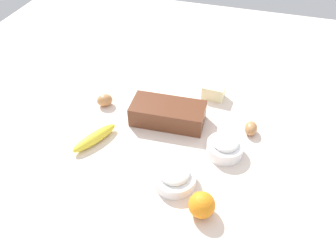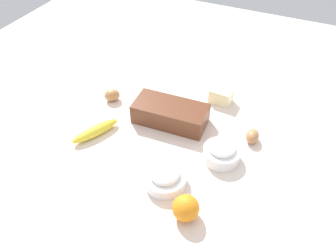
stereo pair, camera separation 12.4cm
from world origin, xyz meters
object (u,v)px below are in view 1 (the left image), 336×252
object	(u,v)px
orange_fruit	(202,205)
butter_block	(214,92)
loaf_pan	(168,113)
sugar_bowl	(225,147)
banana	(95,138)
flour_bowl	(175,177)
egg_beside_bowl	(105,100)
egg_near_butter	(251,128)

from	to	relation	value
orange_fruit	butter_block	size ratio (longest dim) A/B	0.90
loaf_pan	sugar_bowl	world-z (taller)	loaf_pan
banana	orange_fruit	world-z (taller)	orange_fruit
flour_bowl	egg_beside_bowl	xyz separation A→B (m)	(-0.38, 0.30, -0.00)
sugar_bowl	orange_fruit	world-z (taller)	orange_fruit
loaf_pan	banana	bearing A→B (deg)	-143.54
sugar_bowl	banana	distance (m)	0.47
egg_near_butter	egg_beside_bowl	size ratio (longest dim) A/B	1.00
flour_bowl	egg_near_butter	bearing A→B (deg)	55.74
loaf_pan	egg_beside_bowl	distance (m)	0.28
sugar_bowl	banana	bearing A→B (deg)	-170.17
flour_bowl	banana	bearing A→B (deg)	163.76
sugar_bowl	orange_fruit	xyz separation A→B (m)	(-0.03, -0.26, 0.01)
loaf_pan	egg_beside_bowl	xyz separation A→B (m)	(-0.28, 0.02, -0.02)
banana	butter_block	size ratio (longest dim) A/B	2.11
butter_block	egg_near_butter	bearing A→B (deg)	-44.70
loaf_pan	banana	distance (m)	0.29
banana	egg_beside_bowl	size ratio (longest dim) A/B	2.95
banana	orange_fruit	distance (m)	0.48
loaf_pan	orange_fruit	distance (m)	0.43
loaf_pan	banana	size ratio (longest dim) A/B	1.51
butter_block	loaf_pan	bearing A→B (deg)	-124.85
loaf_pan	butter_block	bearing A→B (deg)	52.05
sugar_bowl	orange_fruit	bearing A→B (deg)	-95.48
banana	egg_near_butter	world-z (taller)	egg_near_butter
butter_block	egg_near_butter	xyz separation A→B (m)	(0.18, -0.17, -0.01)
flour_bowl	sugar_bowl	size ratio (longest dim) A/B	1.09
sugar_bowl	orange_fruit	size ratio (longest dim) A/B	1.59
banana	egg_near_butter	size ratio (longest dim) A/B	2.94
flour_bowl	banana	xyz separation A→B (m)	(-0.33, 0.10, -0.01)
flour_bowl	butter_block	distance (m)	0.48
egg_beside_bowl	orange_fruit	bearing A→B (deg)	-38.44
sugar_bowl	flour_bowl	bearing A→B (deg)	-126.98
butter_block	flour_bowl	bearing A→B (deg)	-93.90
butter_block	sugar_bowl	bearing A→B (deg)	-71.83
banana	egg_beside_bowl	xyz separation A→B (m)	(-0.05, 0.21, 0.01)
banana	butter_block	xyz separation A→B (m)	(0.36, 0.39, 0.01)
butter_block	egg_near_butter	world-z (taller)	butter_block
flour_bowl	egg_beside_bowl	distance (m)	0.49
butter_block	egg_beside_bowl	distance (m)	0.45
orange_fruit	egg_near_butter	xyz separation A→B (m)	(0.10, 0.39, -0.02)
sugar_bowl	egg_near_butter	xyz separation A→B (m)	(0.08, 0.13, -0.01)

